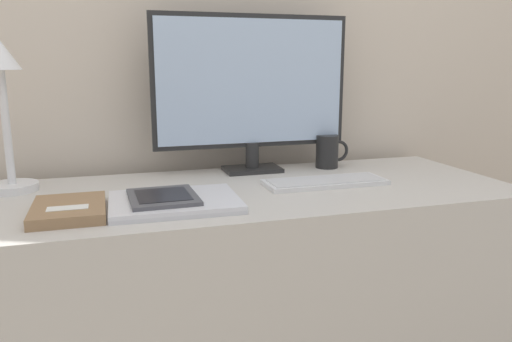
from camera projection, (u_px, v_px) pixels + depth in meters
wall_back at (212, 21)px, 1.55m from camera, size 3.60×0.05×2.40m
desk at (244, 319)px, 1.39m from camera, size 1.44×0.56×0.75m
monitor at (252, 87)px, 1.48m from camera, size 0.59×0.11×0.46m
keyboard at (325, 182)px, 1.36m from camera, size 0.34×0.12×0.01m
laptop at (175, 202)px, 1.15m from camera, size 0.30×0.23×0.02m
ereader at (163, 197)px, 1.15m from camera, size 0.16×0.18×0.01m
desk_lamp at (3, 96)px, 1.24m from camera, size 0.13×0.13×0.39m
notebook at (69, 210)px, 1.09m from camera, size 0.15×0.20×0.02m
coffee_mug at (328, 151)px, 1.57m from camera, size 0.11×0.07×0.10m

